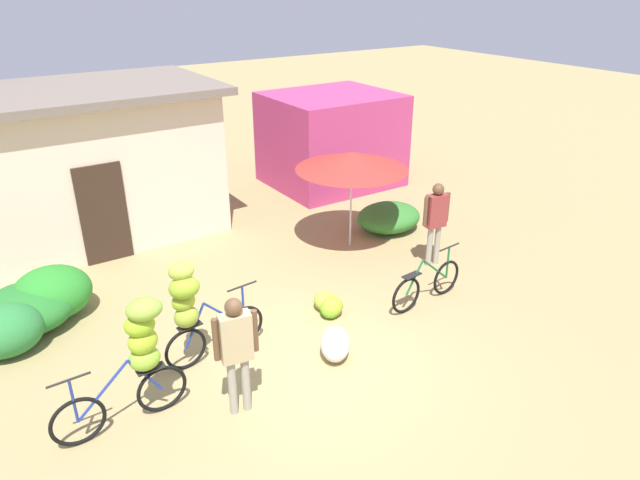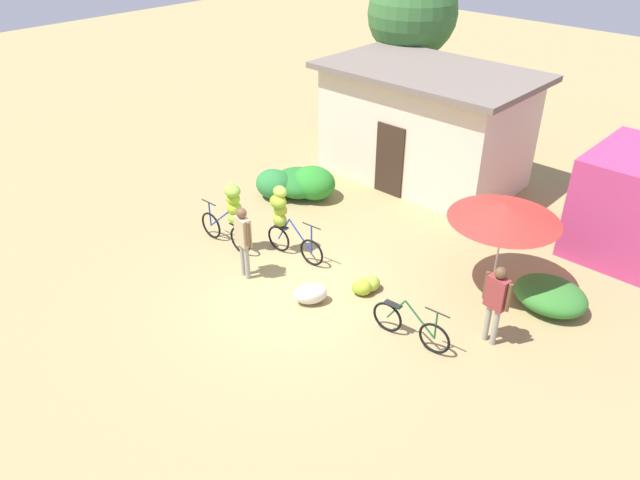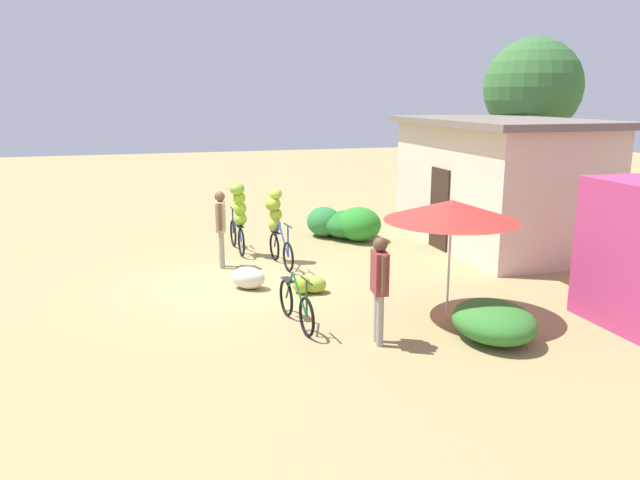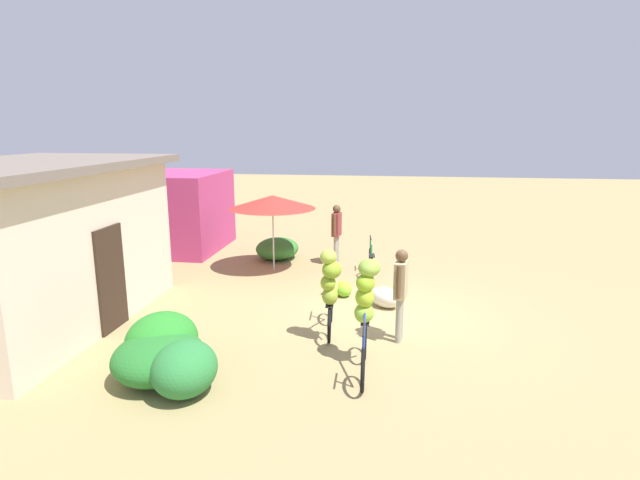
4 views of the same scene
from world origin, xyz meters
The scene contains 15 objects.
ground_plane centered at (0.00, 0.00, 0.00)m, with size 60.00×60.00×0.00m, color #9B8756.
building_low centered at (-1.50, 6.74, 1.61)m, with size 5.85×3.63×3.18m.
tree_behind_building centered at (-3.98, 9.30, 3.92)m, with size 2.84×2.84×5.38m.
hedge_bush_front_left centered at (-3.64, 2.83, 0.40)m, with size 1.09×0.93×0.80m, color #2B7937.
hedge_bush_front_right centered at (-3.27, 3.40, 0.36)m, with size 1.49×1.40×0.72m, color #256F29.
hedge_bush_mid centered at (-2.85, 3.55, 0.44)m, with size 1.27×1.13×0.89m, color #298328.
hedge_bush_by_door centered at (4.13, 3.23, 0.30)m, with size 1.49×1.24×0.61m, color #32772D.
market_umbrella centered at (2.94, 3.06, 1.86)m, with size 2.28×2.28×2.04m.
bicycle_leftmost centered at (-2.36, 0.30, 1.04)m, with size 1.73×0.45×1.76m.
bicycle_near_pile centered at (-1.36, 0.99, 1.00)m, with size 1.65×0.42×1.70m.
bicycle_center_loaded centered at (2.66, 0.42, 0.35)m, with size 1.67×0.22×0.94m.
banana_pile_on_ground centered at (1.03, 1.06, 0.17)m, with size 0.56×0.76×0.36m.
produce_sack centered at (0.43, 0.01, 0.22)m, with size 0.70×0.44×0.44m, color silver.
person_vendor centered at (-1.29, -0.27, 1.05)m, with size 0.57×0.27×1.71m.
person_bystander centered at (3.77, 1.45, 1.04)m, with size 0.58×0.25×1.69m.
Camera 2 is at (7.51, -7.29, 7.66)m, focal length 34.02 mm.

